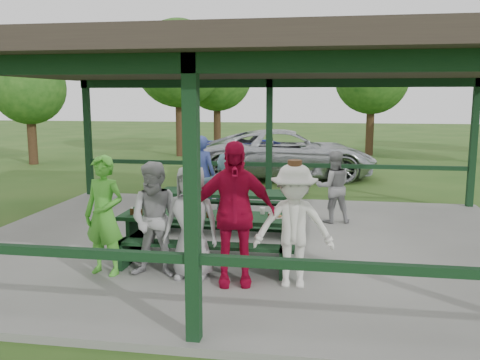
% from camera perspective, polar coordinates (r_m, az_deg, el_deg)
% --- Properties ---
extents(ground, '(90.00, 90.00, 0.00)m').
position_cam_1_polar(ground, '(9.25, 0.73, -7.48)').
color(ground, '#274B17').
rests_on(ground, ground).
extents(concrete_slab, '(10.00, 8.00, 0.10)m').
position_cam_1_polar(concrete_slab, '(9.24, 0.73, -7.18)').
color(concrete_slab, slate).
rests_on(concrete_slab, ground).
extents(pavilion_structure, '(10.60, 8.60, 3.24)m').
position_cam_1_polar(pavilion_structure, '(8.87, 0.78, 12.51)').
color(pavilion_structure, black).
rests_on(pavilion_structure, concrete_slab).
extents(picnic_table_near, '(2.76, 1.39, 0.75)m').
position_cam_1_polar(picnic_table_near, '(8.04, -3.54, -5.81)').
color(picnic_table_near, black).
rests_on(picnic_table_near, concrete_slab).
extents(picnic_table_far, '(2.65, 1.39, 0.75)m').
position_cam_1_polar(picnic_table_far, '(9.96, -1.45, -2.85)').
color(picnic_table_far, black).
rests_on(picnic_table_far, concrete_slab).
extents(table_setting, '(2.39, 0.45, 0.10)m').
position_cam_1_polar(table_setting, '(7.97, -2.72, -3.68)').
color(table_setting, white).
rests_on(table_setting, picnic_table_near).
extents(contestant_green, '(0.71, 0.54, 1.75)m').
position_cam_1_polar(contestant_green, '(7.63, -15.00, -3.86)').
color(contestant_green, green).
rests_on(contestant_green, concrete_slab).
extents(contestant_grey_left, '(0.83, 0.66, 1.67)m').
position_cam_1_polar(contestant_grey_left, '(7.37, -9.31, -4.44)').
color(contestant_grey_left, '#99989B').
rests_on(contestant_grey_left, concrete_slab).
extents(contestant_grey_mid, '(0.84, 0.58, 1.64)m').
position_cam_1_polar(contestant_grey_mid, '(7.26, -5.48, -4.71)').
color(contestant_grey_mid, '#99999B').
rests_on(contestant_grey_mid, concrete_slab).
extents(contestant_red, '(1.24, 0.70, 2.00)m').
position_cam_1_polar(contestant_red, '(6.95, -0.77, -3.78)').
color(contestant_red, '#AA082D').
rests_on(contestant_red, concrete_slab).
extents(contestant_white_fedora, '(1.12, 0.68, 1.75)m').
position_cam_1_polar(contestant_white_fedora, '(6.94, 6.06, -5.12)').
color(contestant_white_fedora, silver).
rests_on(contestant_white_fedora, concrete_slab).
extents(spectator_lblue, '(1.37, 0.56, 1.44)m').
position_cam_1_polar(spectator_lblue, '(10.68, -1.53, -0.68)').
color(spectator_lblue, '#7DADC1').
rests_on(spectator_lblue, concrete_slab).
extents(spectator_blue, '(0.72, 0.57, 1.73)m').
position_cam_1_polar(spectator_blue, '(11.43, -4.27, 0.70)').
color(spectator_blue, '#384793').
rests_on(spectator_blue, concrete_slab).
extents(spectator_grey, '(0.83, 0.71, 1.49)m').
position_cam_1_polar(spectator_grey, '(10.62, 10.44, -0.76)').
color(spectator_grey, '#98999B').
rests_on(spectator_grey, concrete_slab).
extents(pickup_truck, '(6.14, 3.53, 1.61)m').
position_cam_1_polar(pickup_truck, '(16.90, 5.31, 2.93)').
color(pickup_truck, silver).
rests_on(pickup_truck, ground).
extents(farm_trailer, '(3.52, 2.27, 1.24)m').
position_cam_1_polar(farm_trailer, '(17.58, -0.16, 2.59)').
color(farm_trailer, navy).
rests_on(farm_trailer, ground).
extents(tree_far_left, '(3.90, 3.90, 6.09)m').
position_cam_1_polar(tree_far_left, '(23.29, -6.91, 12.83)').
color(tree_far_left, '#321E14').
rests_on(tree_far_left, ground).
extents(tree_left, '(3.49, 3.49, 5.45)m').
position_cam_1_polar(tree_left, '(25.68, -2.61, 11.57)').
color(tree_left, '#321E14').
rests_on(tree_left, ground).
extents(tree_mid, '(3.35, 3.35, 5.24)m').
position_cam_1_polar(tree_mid, '(24.17, 14.60, 11.09)').
color(tree_mid, '#321E14').
rests_on(tree_mid, ground).
extents(tree_edge_left, '(2.84, 2.84, 4.43)m').
position_cam_1_polar(tree_edge_left, '(21.87, -22.61, 9.45)').
color(tree_edge_left, '#321E14').
rests_on(tree_edge_left, ground).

